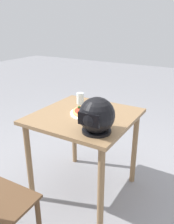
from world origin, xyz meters
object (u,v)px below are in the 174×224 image
motorcycle_helmet (97,116)px  pizza (90,111)px  dining_table (85,127)px  drinking_glass (80,98)px

motorcycle_helmet → pizza: bearing=-52.3°
pizza → motorcycle_helmet: motorcycle_helmet is taller
dining_table → motorcycle_helmet: 0.42m
dining_table → drinking_glass: bearing=-50.4°
dining_table → motorcycle_helmet: (-0.25, 0.24, 0.24)m
drinking_glass → pizza: bearing=139.7°
motorcycle_helmet → drinking_glass: size_ratio=2.40×
dining_table → motorcycle_helmet: size_ratio=3.19×
motorcycle_helmet → drinking_glass: bearing=-47.0°
pizza → drinking_glass: 0.28m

